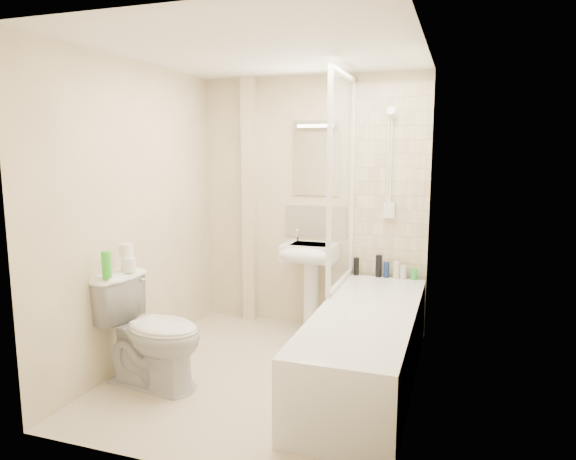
% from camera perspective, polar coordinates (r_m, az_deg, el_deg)
% --- Properties ---
extents(floor, '(2.50, 2.50, 0.00)m').
position_cam_1_polar(floor, '(4.11, -2.53, -15.71)').
color(floor, beige).
rests_on(floor, ground).
extents(wall_back, '(2.20, 0.02, 2.40)m').
position_cam_1_polar(wall_back, '(4.95, 2.62, 2.96)').
color(wall_back, beige).
rests_on(wall_back, ground).
extents(wall_left, '(0.02, 2.50, 2.40)m').
position_cam_1_polar(wall_left, '(4.29, -16.46, 1.69)').
color(wall_left, beige).
rests_on(wall_left, ground).
extents(wall_right, '(0.02, 2.50, 2.40)m').
position_cam_1_polar(wall_right, '(3.53, 14.23, 0.27)').
color(wall_right, beige).
rests_on(wall_right, ground).
extents(ceiling, '(2.20, 2.50, 0.02)m').
position_cam_1_polar(ceiling, '(3.80, -2.79, 19.32)').
color(ceiling, white).
rests_on(ceiling, wall_back).
extents(tile_back, '(0.70, 0.01, 1.75)m').
position_cam_1_polar(tile_back, '(4.77, 11.33, 5.28)').
color(tile_back, beige).
rests_on(tile_back, wall_back).
extents(tile_right, '(0.01, 2.10, 1.75)m').
position_cam_1_polar(tile_right, '(3.63, 14.34, 4.08)').
color(tile_right, beige).
rests_on(tile_right, wall_right).
extents(pipe_boxing, '(0.12, 0.12, 2.40)m').
position_cam_1_polar(pipe_boxing, '(5.10, -4.29, 3.13)').
color(pipe_boxing, beige).
rests_on(pipe_boxing, ground).
extents(splashback, '(0.60, 0.02, 0.30)m').
position_cam_1_polar(splashback, '(4.95, 3.13, 0.97)').
color(splashback, beige).
rests_on(splashback, wall_back).
extents(mirror, '(0.46, 0.01, 0.60)m').
position_cam_1_polar(mirror, '(4.90, 3.18, 7.35)').
color(mirror, white).
rests_on(mirror, wall_back).
extents(strip_light, '(0.42, 0.07, 0.07)m').
position_cam_1_polar(strip_light, '(4.88, 3.14, 11.69)').
color(strip_light, silver).
rests_on(strip_light, wall_back).
extents(bathtub, '(0.70, 2.10, 0.55)m').
position_cam_1_polar(bathtub, '(3.93, 8.64, -12.47)').
color(bathtub, white).
rests_on(bathtub, ground).
extents(shower_screen, '(0.04, 0.92, 1.80)m').
position_cam_1_polar(shower_screen, '(4.39, 6.04, 5.44)').
color(shower_screen, white).
rests_on(shower_screen, bathtub).
extents(shower_fixture, '(0.10, 0.16, 0.99)m').
position_cam_1_polar(shower_fixture, '(4.72, 11.28, 6.72)').
color(shower_fixture, white).
rests_on(shower_fixture, wall_back).
extents(pedestal_sink, '(0.50, 0.47, 0.96)m').
position_cam_1_polar(pedestal_sink, '(4.80, 2.37, -3.60)').
color(pedestal_sink, white).
rests_on(pedestal_sink, ground).
extents(bottle_black_a, '(0.05, 0.05, 0.17)m').
position_cam_1_polar(bottle_black_a, '(4.85, 7.59, -4.03)').
color(bottle_black_a, black).
rests_on(bottle_black_a, bathtub).
extents(bottle_black_b, '(0.06, 0.06, 0.20)m').
position_cam_1_polar(bottle_black_b, '(4.81, 10.04, -3.96)').
color(bottle_black_b, black).
rests_on(bottle_black_b, bathtub).
extents(bottle_blue, '(0.05, 0.05, 0.15)m').
position_cam_1_polar(bottle_blue, '(4.81, 10.88, -4.35)').
color(bottle_blue, navy).
rests_on(bottle_blue, bathtub).
extents(bottle_cream, '(0.06, 0.06, 0.15)m').
position_cam_1_polar(bottle_cream, '(4.80, 11.96, -4.37)').
color(bottle_cream, beige).
rests_on(bottle_cream, bathtub).
extents(bottle_white_b, '(0.06, 0.06, 0.12)m').
position_cam_1_polar(bottle_white_b, '(4.79, 12.69, -4.59)').
color(bottle_white_b, silver).
rests_on(bottle_white_b, bathtub).
extents(bottle_green, '(0.06, 0.06, 0.10)m').
position_cam_1_polar(bottle_green, '(4.79, 13.84, -4.80)').
color(bottle_green, green).
rests_on(bottle_green, bathtub).
extents(toilet, '(0.67, 0.93, 0.82)m').
position_cam_1_polar(toilet, '(3.92, -14.93, -10.80)').
color(toilet, white).
rests_on(toilet, ground).
extents(toilet_roll_lower, '(0.10, 0.10, 0.10)m').
position_cam_1_polar(toilet_roll_lower, '(3.99, -17.32, -3.68)').
color(toilet_roll_lower, white).
rests_on(toilet_roll_lower, toilet).
extents(toilet_roll_upper, '(0.10, 0.10, 0.10)m').
position_cam_1_polar(toilet_roll_upper, '(4.00, -17.57, -2.19)').
color(toilet_roll_upper, white).
rests_on(toilet_roll_upper, toilet_roll_lower).
extents(green_bottle, '(0.07, 0.07, 0.19)m').
position_cam_1_polar(green_bottle, '(3.83, -19.53, -3.64)').
color(green_bottle, green).
rests_on(green_bottle, toilet).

